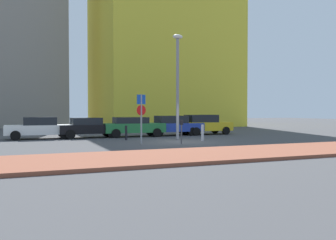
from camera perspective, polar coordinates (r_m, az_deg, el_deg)
name	(u,v)px	position (r m, az deg, el deg)	size (l,w,h in m)	color
ground_plane	(179,142)	(22.05, 1.84, -3.52)	(120.00, 120.00, 0.00)	#424244
sidewalk_brick	(242,153)	(16.02, 11.79, -5.18)	(40.00, 4.41, 0.14)	brown
parked_car_white	(40,128)	(25.74, -19.84, -1.17)	(4.50, 1.90, 1.50)	white
parked_car_black	(89,127)	(25.93, -12.63, -1.15)	(4.33, 2.05, 1.43)	black
parked_car_green	(133,126)	(26.53, -5.62, -1.00)	(4.54, 2.13, 1.45)	#237238
parked_car_blue	(173,125)	(27.71, 0.78, -0.84)	(4.61, 2.04, 1.54)	#1E389E
parked_car_yellow	(203,124)	(29.01, 5.67, -0.68)	(4.44, 2.08, 1.60)	gold
parking_sign_post	(141,113)	(20.62, -4.32, 1.19)	(0.59, 0.16, 2.89)	gray
parking_meter	(181,129)	(20.42, 2.17, -1.37)	(0.18, 0.14, 1.39)	#4C4C51
street_lamp	(178,78)	(23.96, 1.56, 6.79)	(0.70, 0.36, 7.04)	gray
traffic_bollard_near	(126,133)	(23.48, -6.74, -2.05)	(0.16, 0.16, 0.96)	black
traffic_bollard_mid	(203,133)	(22.89, 5.57, -2.04)	(0.18, 0.18, 1.04)	#B7B7BC
building_colorful_midrise	(160,37)	(49.17, -1.32, 13.24)	(16.62, 16.70, 23.89)	gold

